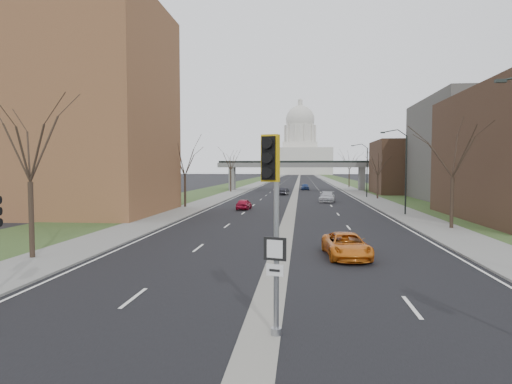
% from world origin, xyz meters
% --- Properties ---
extents(ground, '(700.00, 700.00, 0.00)m').
position_xyz_m(ground, '(0.00, 0.00, 0.00)').
color(ground, black).
rests_on(ground, ground).
extents(road_surface, '(20.00, 600.00, 0.01)m').
position_xyz_m(road_surface, '(0.00, 150.00, 0.01)').
color(road_surface, black).
rests_on(road_surface, ground).
extents(median_strip, '(1.20, 600.00, 0.02)m').
position_xyz_m(median_strip, '(0.00, 150.00, 0.00)').
color(median_strip, gray).
rests_on(median_strip, ground).
extents(sidewalk_right, '(4.00, 600.00, 0.12)m').
position_xyz_m(sidewalk_right, '(12.00, 150.00, 0.06)').
color(sidewalk_right, gray).
rests_on(sidewalk_right, ground).
extents(sidewalk_left, '(4.00, 600.00, 0.12)m').
position_xyz_m(sidewalk_left, '(-12.00, 150.00, 0.06)').
color(sidewalk_left, gray).
rests_on(sidewalk_left, ground).
extents(grass_verge_right, '(8.00, 600.00, 0.10)m').
position_xyz_m(grass_verge_right, '(18.00, 150.00, 0.05)').
color(grass_verge_right, '#2B441F').
rests_on(grass_verge_right, ground).
extents(grass_verge_left, '(8.00, 600.00, 0.10)m').
position_xyz_m(grass_verge_left, '(-18.00, 150.00, 0.05)').
color(grass_verge_left, '#2B441F').
rests_on(grass_verge_left, ground).
extents(apartment_building, '(25.00, 16.00, 22.00)m').
position_xyz_m(apartment_building, '(-26.00, 30.00, 11.00)').
color(apartment_building, '#8D5F38').
rests_on(apartment_building, ground).
extents(commercial_block_mid, '(18.00, 22.00, 15.00)m').
position_xyz_m(commercial_block_mid, '(28.00, 52.00, 7.50)').
color(commercial_block_mid, '#51504A').
rests_on(commercial_block_mid, ground).
extents(commercial_block_far, '(14.00, 14.00, 10.00)m').
position_xyz_m(commercial_block_far, '(22.00, 70.00, 5.00)').
color(commercial_block_far, '#432F1F').
rests_on(commercial_block_far, ground).
extents(pedestrian_bridge, '(34.00, 3.00, 6.45)m').
position_xyz_m(pedestrian_bridge, '(0.00, 80.00, 4.84)').
color(pedestrian_bridge, slate).
rests_on(pedestrian_bridge, ground).
extents(capitol, '(48.00, 42.00, 55.75)m').
position_xyz_m(capitol, '(0.00, 320.00, 18.60)').
color(capitol, silver).
rests_on(capitol, ground).
extents(streetlight_mid, '(2.61, 0.20, 8.70)m').
position_xyz_m(streetlight_mid, '(10.99, 32.00, 6.95)').
color(streetlight_mid, black).
rests_on(streetlight_mid, sidewalk_right).
extents(streetlight_far, '(2.61, 0.20, 8.70)m').
position_xyz_m(streetlight_far, '(10.99, 58.00, 6.95)').
color(streetlight_far, black).
rests_on(streetlight_far, sidewalk_right).
extents(tree_left_a, '(7.20, 7.20, 9.40)m').
position_xyz_m(tree_left_a, '(-13.00, 8.00, 6.64)').
color(tree_left_a, '#382B21').
rests_on(tree_left_a, sidewalk_left).
extents(tree_left_b, '(6.75, 6.75, 8.81)m').
position_xyz_m(tree_left_b, '(-13.00, 38.00, 6.23)').
color(tree_left_b, '#382B21').
rests_on(tree_left_b, sidewalk_left).
extents(tree_left_c, '(7.65, 7.65, 9.99)m').
position_xyz_m(tree_left_c, '(-13.00, 72.00, 7.04)').
color(tree_left_c, '#382B21').
rests_on(tree_left_c, sidewalk_left).
extents(tree_right_a, '(7.20, 7.20, 9.40)m').
position_xyz_m(tree_right_a, '(13.00, 22.00, 6.64)').
color(tree_right_a, '#382B21').
rests_on(tree_right_a, sidewalk_right).
extents(tree_right_b, '(6.30, 6.30, 8.22)m').
position_xyz_m(tree_right_b, '(13.00, 55.00, 5.82)').
color(tree_right_b, '#382B21').
rests_on(tree_right_b, sidewalk_right).
extents(tree_right_c, '(7.65, 7.65, 9.99)m').
position_xyz_m(tree_right_c, '(13.00, 95.00, 7.04)').
color(tree_right_c, '#382B21').
rests_on(tree_right_c, sidewalk_right).
extents(signal_pole_median, '(0.75, 0.97, 5.77)m').
position_xyz_m(signal_pole_median, '(0.39, -1.25, 4.02)').
color(signal_pole_median, gray).
rests_on(signal_pole_median, ground).
extents(car_left_near, '(1.63, 3.71, 1.25)m').
position_xyz_m(car_left_near, '(-5.52, 36.51, 0.62)').
color(car_left_near, '#A91331').
rests_on(car_left_near, ground).
extents(car_left_far, '(1.89, 4.10, 1.30)m').
position_xyz_m(car_left_far, '(-2.00, 64.42, 0.65)').
color(car_left_far, black).
rests_on(car_left_far, ground).
extents(car_right_near, '(2.57, 4.88, 1.31)m').
position_xyz_m(car_right_near, '(3.62, 10.30, 0.66)').
color(car_right_near, orange).
rests_on(car_right_near, ground).
extents(car_right_mid, '(2.66, 5.34, 1.49)m').
position_xyz_m(car_right_mid, '(4.86, 48.54, 0.75)').
color(car_right_mid, '#ACADB4').
rests_on(car_right_mid, ground).
extents(car_right_far, '(1.96, 4.32, 1.44)m').
position_xyz_m(car_right_far, '(2.00, 82.60, 0.72)').
color(car_right_far, navy).
rests_on(car_right_far, ground).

